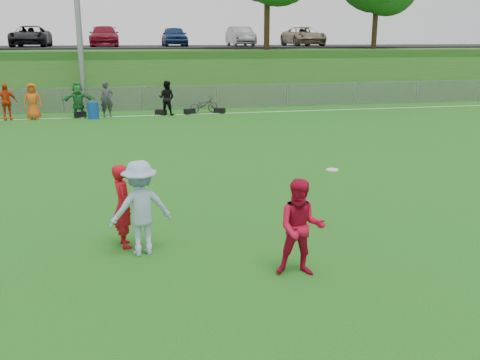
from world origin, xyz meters
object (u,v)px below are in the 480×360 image
object	(u,v)px
player_blue	(141,208)
recycling_bin	(93,110)
player_red_center	(301,228)
player_red_left	(123,206)
frisbee	(332,170)
bicycle	(204,105)

from	to	relation	value
player_blue	recycling_bin	bearing A→B (deg)	-97.32
player_red_center	recycling_bin	bearing A→B (deg)	116.85
player_blue	player_red_left	bearing A→B (deg)	-67.68
frisbee	bicycle	distance (m)	17.49
player_blue	recycling_bin	world-z (taller)	player_blue
player_red_left	player_red_center	xyz separation A→B (m)	(2.78, -1.88, 0.02)
frisbee	player_blue	bearing A→B (deg)	-173.39
player_red_left	recycling_bin	xyz separation A→B (m)	(-1.25, 16.76, -0.38)
player_red_center	player_blue	world-z (taller)	player_blue
frisbee	recycling_bin	distance (m)	17.59
recycling_bin	bicycle	size ratio (longest dim) A/B	0.49
frisbee	bicycle	world-z (taller)	frisbee
bicycle	frisbee	bearing A→B (deg)	159.82
player_red_left	frisbee	distance (m)	4.09
frisbee	bicycle	xyz separation A→B (m)	(0.12, 17.47, -0.82)
player_red_left	recycling_bin	size ratio (longest dim) A/B	1.97
player_blue	bicycle	xyz separation A→B (m)	(3.88, 17.91, -0.43)
player_red_center	recycling_bin	distance (m)	19.07
recycling_bin	player_red_left	bearing A→B (deg)	-85.75
player_red_left	player_blue	bearing A→B (deg)	-157.24
player_red_center	frisbee	distance (m)	2.32
player_red_left	bicycle	xyz separation A→B (m)	(4.18, 17.48, -0.36)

